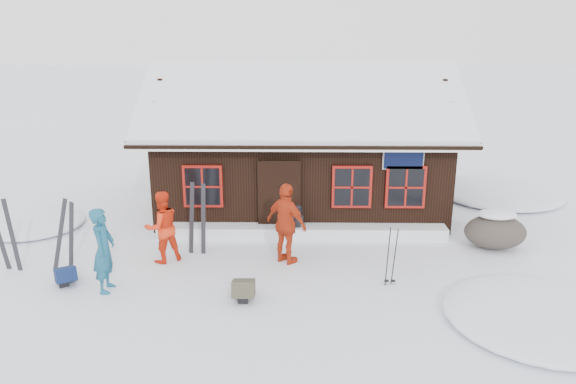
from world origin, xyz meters
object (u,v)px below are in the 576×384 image
(ski_pair_left, at_px, (66,235))
(backpack_olive, at_px, (244,292))
(skier_orange_right, at_px, (286,224))
(skier_teal, at_px, (104,250))
(boulder, at_px, (495,231))
(skier_crouched, at_px, (298,222))
(ski_poles, at_px, (391,257))
(backpack_blue, at_px, (66,278))
(skier_orange_left, at_px, (162,227))

(ski_pair_left, xyz_separation_m, backpack_olive, (4.16, -1.40, -0.67))
(skier_orange_right, bearing_deg, skier_teal, 60.88)
(boulder, bearing_deg, backpack_olive, -154.98)
(skier_crouched, bearing_deg, ski_poles, -97.06)
(ski_pair_left, xyz_separation_m, backpack_blue, (0.23, -0.76, -0.69))
(skier_orange_right, distance_m, boulder, 5.35)
(skier_orange_left, relative_size, ski_poles, 1.29)
(ski_pair_left, bearing_deg, backpack_blue, -59.33)
(skier_orange_left, relative_size, skier_crouched, 1.88)
(backpack_blue, xyz_separation_m, backpack_olive, (3.94, -0.64, 0.01))
(skier_crouched, relative_size, boulder, 0.60)
(boulder, height_order, ski_pair_left, ski_pair_left)
(skier_crouched, relative_size, ski_poles, 0.69)
(backpack_blue, bearing_deg, skier_teal, -45.08)
(ski_pair_left, height_order, backpack_olive, ski_pair_left)
(skier_orange_left, xyz_separation_m, ski_poles, (5.20, -1.16, -0.23))
(skier_orange_right, xyz_separation_m, boulder, (5.23, 0.98, -0.52))
(ski_pair_left, bearing_deg, skier_orange_right, 19.31)
(skier_crouched, bearing_deg, backpack_blue, 164.69)
(boulder, bearing_deg, skier_orange_right, -169.39)
(ski_poles, bearing_deg, backpack_olive, -166.75)
(skier_crouched, height_order, boulder, skier_crouched)
(skier_crouched, bearing_deg, boulder, -50.51)
(ski_pair_left, height_order, ski_poles, ski_pair_left)
(ski_pair_left, bearing_deg, skier_crouched, 34.90)
(skier_teal, bearing_deg, skier_orange_left, -30.85)
(skier_orange_right, height_order, backpack_blue, skier_orange_right)
(backpack_blue, bearing_deg, boulder, -17.63)
(skier_orange_right, bearing_deg, skier_orange_left, 38.87)
(skier_orange_left, relative_size, ski_pair_left, 0.99)
(skier_teal, xyz_separation_m, backpack_blue, (-0.99, 0.27, -0.77))
(skier_orange_right, bearing_deg, ski_pair_left, 44.77)
(skier_teal, height_order, ski_poles, skier_teal)
(ski_poles, xyz_separation_m, backpack_olive, (-3.12, -0.73, -0.47))
(skier_orange_left, bearing_deg, backpack_blue, -0.46)
(skier_orange_left, height_order, skier_orange_right, skier_orange_right)
(ski_pair_left, bearing_deg, boulder, 22.09)
(skier_orange_left, distance_m, ski_poles, 5.33)
(skier_teal, relative_size, backpack_olive, 3.03)
(skier_orange_left, relative_size, boulder, 1.13)
(skier_crouched, distance_m, ski_pair_left, 5.66)
(skier_teal, xyz_separation_m, ski_pair_left, (-1.22, 1.03, -0.08))
(skier_teal, bearing_deg, backpack_olive, -98.24)
(ski_pair_left, xyz_separation_m, ski_poles, (7.28, -0.67, -0.20))
(backpack_olive, bearing_deg, skier_orange_left, 136.28)
(skier_orange_left, xyz_separation_m, skier_crouched, (3.19, 1.51, -0.41))
(skier_crouched, height_order, backpack_olive, skier_crouched)
(skier_teal, height_order, skier_orange_left, skier_teal)
(skier_orange_left, bearing_deg, skier_crouched, 171.03)
(skier_teal, xyz_separation_m, skier_orange_right, (3.80, 1.48, 0.05))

